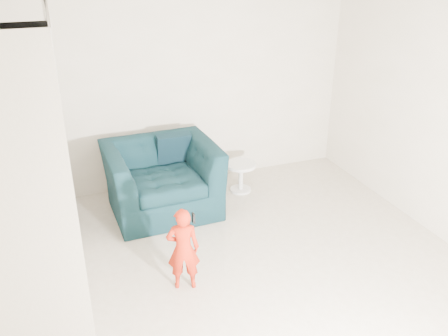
{
  "coord_description": "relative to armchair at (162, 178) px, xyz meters",
  "views": [
    {
      "loc": [
        -1.53,
        -3.36,
        3.08
      ],
      "look_at": [
        0.15,
        1.2,
        0.85
      ],
      "focal_mm": 38.0,
      "sensor_mm": 36.0,
      "label": 1
    }
  ],
  "objects": [
    {
      "name": "staircase",
      "position": [
        -1.6,
        -1.45,
        0.5
      ],
      "size": [
        1.02,
        3.03,
        3.62
      ],
      "color": "#ADA089",
      "rests_on": "floor"
    },
    {
      "name": "floor",
      "position": [
        0.4,
        -2.0,
        -0.44
      ],
      "size": [
        5.5,
        5.5,
        0.0
      ],
      "primitive_type": "plane",
      "color": "tan",
      "rests_on": "ground"
    },
    {
      "name": "ceiling",
      "position": [
        0.4,
        -2.0,
        2.26
      ],
      "size": [
        5.5,
        5.5,
        0.0
      ],
      "primitive_type": "plane",
      "rotation": [
        3.14,
        0.0,
        0.0
      ],
      "color": "silver",
      "rests_on": "back_wall"
    },
    {
      "name": "throw",
      "position": [
        -0.58,
        -0.1,
        0.11
      ],
      "size": [
        0.05,
        0.48,
        0.54
      ],
      "primitive_type": "cube",
      "color": "black",
      "rests_on": "armchair"
    },
    {
      "name": "toddler",
      "position": [
        -0.18,
        -1.61,
        0.0
      ],
      "size": [
        0.37,
        0.28,
        0.89
      ],
      "primitive_type": "imported",
      "rotation": [
        0.0,
        0.0,
        2.9
      ],
      "color": "#AB0511",
      "rests_on": "floor"
    },
    {
      "name": "back_wall",
      "position": [
        0.4,
        0.75,
        0.91
      ],
      "size": [
        5.0,
        0.0,
        5.0
      ],
      "primitive_type": "plane",
      "rotation": [
        1.57,
        0.0,
        0.0
      ],
      "color": "#BEB39B",
      "rests_on": "floor"
    },
    {
      "name": "phone",
      "position": [
        -0.06,
        -1.62,
        0.33
      ],
      "size": [
        0.02,
        0.05,
        0.1
      ],
      "primitive_type": "cube",
      "rotation": [
        0.0,
        0.0,
        0.03
      ],
      "color": "black",
      "rests_on": "toddler"
    },
    {
      "name": "armchair",
      "position": [
        0.0,
        0.0,
        0.0
      ],
      "size": [
        1.4,
        1.24,
        0.89
      ],
      "primitive_type": "imported",
      "rotation": [
        0.0,
        0.0,
        0.03
      ],
      "color": "black",
      "rests_on": "floor"
    },
    {
      "name": "side_table",
      "position": [
        1.14,
        0.14,
        -0.16
      ],
      "size": [
        0.42,
        0.42,
        0.42
      ],
      "color": "silver",
      "rests_on": "floor"
    },
    {
      "name": "cushion",
      "position": [
        0.25,
        0.35,
        0.24
      ],
      "size": [
        0.45,
        0.22,
        0.45
      ],
      "primitive_type": "cube",
      "rotation": [
        0.21,
        0.0,
        0.0
      ],
      "color": "black",
      "rests_on": "armchair"
    }
  ]
}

